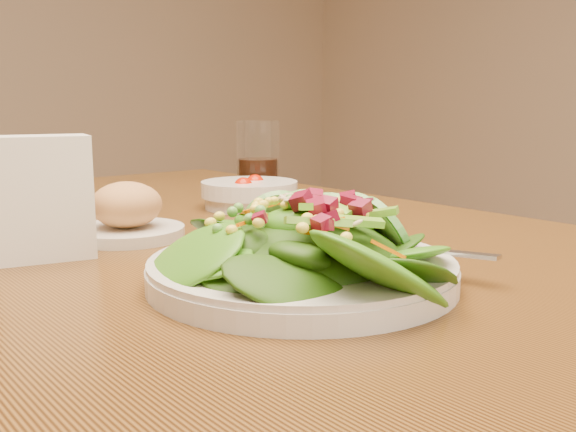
{
  "coord_description": "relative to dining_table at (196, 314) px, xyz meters",
  "views": [
    {
      "loc": [
        -0.41,
        -0.68,
        0.92
      ],
      "look_at": [
        -0.03,
        -0.23,
        0.81
      ],
      "focal_mm": 40.0,
      "sensor_mm": 36.0,
      "label": 1
    }
  ],
  "objects": [
    {
      "name": "dining_table",
      "position": [
        0.0,
        0.0,
        0.0
      ],
      "size": [
        0.9,
        1.4,
        0.75
      ],
      "color": "brown",
      "rests_on": "ground_plane"
    },
    {
      "name": "salad_plate",
      "position": [
        -0.02,
        -0.25,
        0.13
      ],
      "size": [
        0.29,
        0.29,
        0.08
      ],
      "rotation": [
        0.0,
        0.0,
        -0.29
      ],
      "color": "silver",
      "rests_on": "dining_table"
    },
    {
      "name": "bread_plate",
      "position": [
        -0.07,
        0.05,
        0.13
      ],
      "size": [
        0.14,
        0.14,
        0.07
      ],
      "color": "silver",
      "rests_on": "dining_table"
    },
    {
      "name": "tomato_bowl",
      "position": [
        0.19,
        0.14,
        0.12
      ],
      "size": [
        0.15,
        0.15,
        0.05
      ],
      "color": "silver",
      "rests_on": "dining_table"
    },
    {
      "name": "drinking_glass",
      "position": [
        0.28,
        0.24,
        0.16
      ],
      "size": [
        0.08,
        0.08,
        0.13
      ],
      "color": "silver",
      "rests_on": "dining_table"
    },
    {
      "name": "napkin_holder",
      "position": [
        -0.18,
        0.01,
        0.17
      ],
      "size": [
        0.11,
        0.08,
        0.13
      ],
      "rotation": [
        0.0,
        0.0,
        -0.24
      ],
      "color": "white",
      "rests_on": "dining_table"
    }
  ]
}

